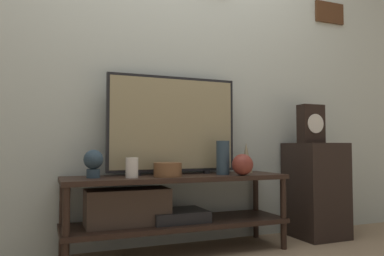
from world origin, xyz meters
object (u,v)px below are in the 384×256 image
at_px(vase_tall_ceramic, 223,158).
at_px(mantel_clock, 311,124).
at_px(vase_slim_bronze, 246,158).
at_px(candle_jar, 132,168).
at_px(television, 174,124).
at_px(vase_wide_bowl, 168,170).
at_px(vase_round_glass, 242,165).
at_px(decorative_bust, 93,162).

bearing_deg(vase_tall_ceramic, mantel_clock, 4.19).
xyz_separation_m(vase_slim_bronze, candle_jar, (-0.87, -0.15, -0.05)).
distance_m(television, vase_wide_bowl, 0.35).
height_order(vase_wide_bowl, vase_round_glass, vase_round_glass).
bearing_deg(candle_jar, vase_tall_ceramic, 2.93).
distance_m(vase_wide_bowl, decorative_bust, 0.45).
bearing_deg(vase_slim_bronze, candle_jar, -170.10).
relative_size(vase_slim_bronze, vase_round_glass, 1.54).
height_order(television, mantel_clock, television).
height_order(vase_wide_bowl, vase_tall_ceramic, vase_tall_ceramic).
bearing_deg(mantel_clock, candle_jar, -176.37).
bearing_deg(vase_round_glass, vase_wide_bowl, 171.10).
bearing_deg(decorative_bust, vase_tall_ceramic, -3.43).
height_order(decorative_bust, mantel_clock, mantel_clock).
xyz_separation_m(vase_slim_bronze, decorative_bust, (-1.08, -0.07, -0.01)).
height_order(vase_tall_ceramic, vase_round_glass, vase_tall_ceramic).
distance_m(vase_wide_bowl, candle_jar, 0.23).
bearing_deg(candle_jar, television, 27.53).
xyz_separation_m(vase_wide_bowl, vase_tall_ceramic, (0.40, 0.03, 0.07)).
bearing_deg(vase_wide_bowl, candle_jar, -178.81).
bearing_deg(television, candle_jar, -152.47).
bearing_deg(mantel_clock, vase_wide_bowl, -175.90).
relative_size(television, vase_round_glass, 6.41).
xyz_separation_m(vase_slim_bronze, vase_round_glass, (-0.16, -0.22, -0.04)).
height_order(candle_jar, decorative_bust, decorative_bust).
distance_m(decorative_bust, mantel_clock, 1.64).
bearing_deg(vase_tall_ceramic, vase_slim_bronze, 25.80).
relative_size(vase_wide_bowl, mantel_clock, 0.60).
bearing_deg(vase_round_glass, vase_slim_bronze, 54.72).
bearing_deg(vase_wide_bowl, vase_tall_ceramic, 3.92).
height_order(vase_slim_bronze, mantel_clock, mantel_clock).
relative_size(decorative_bust, mantel_clock, 0.58).
bearing_deg(mantel_clock, vase_slim_bronze, 173.25).
bearing_deg(vase_round_glass, candle_jar, 174.26).
height_order(television, vase_wide_bowl, television).
bearing_deg(television, vase_wide_bowl, -120.14).
bearing_deg(candle_jar, decorative_bust, 159.10).
distance_m(vase_round_glass, mantel_clock, 0.76).
bearing_deg(vase_wide_bowl, decorative_bust, 170.05).
distance_m(vase_slim_bronze, decorative_bust, 1.09).
height_order(vase_slim_bronze, decorative_bust, vase_slim_bronze).
xyz_separation_m(vase_slim_bronze, vase_wide_bowl, (-0.64, -0.15, -0.06)).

